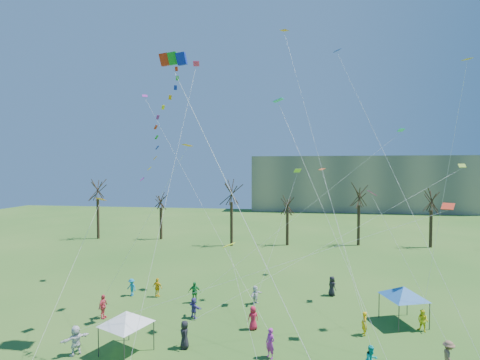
# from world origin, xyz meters

# --- Properties ---
(distant_building) EXTENTS (60.00, 14.00, 15.00)m
(distant_building) POSITION_xyz_m (22.00, 82.00, 7.50)
(distant_building) COLOR gray
(distant_building) RESTS_ON ground
(bare_tree_row) EXTENTS (69.54, 8.76, 10.62)m
(bare_tree_row) POSITION_xyz_m (1.54, 36.63, 6.92)
(bare_tree_row) COLOR black
(bare_tree_row) RESTS_ON ground
(big_box_kite) EXTENTS (5.85, 5.19, 20.80)m
(big_box_kite) POSITION_xyz_m (-5.97, 5.28, 14.44)
(big_box_kite) COLOR red
(big_box_kite) RESTS_ON ground
(canopy_tent_white) EXTENTS (3.34, 3.34, 2.72)m
(canopy_tent_white) POSITION_xyz_m (-8.34, 4.51, 2.30)
(canopy_tent_white) COLOR #3F3F44
(canopy_tent_white) RESTS_ON ground
(canopy_tent_blue) EXTENTS (3.60, 3.60, 2.83)m
(canopy_tent_blue) POSITION_xyz_m (10.39, 11.32, 2.40)
(canopy_tent_blue) COLOR #3F3F44
(canopy_tent_blue) RESTS_ON ground
(festival_crowd) EXTENTS (24.87, 17.51, 1.85)m
(festival_crowd) POSITION_xyz_m (-1.52, 6.69, 0.86)
(festival_crowd) COLOR #B41638
(festival_crowd) RESTS_ON ground
(small_kites_aloft) EXTENTS (28.82, 21.15, 33.03)m
(small_kites_aloft) POSITION_xyz_m (1.96, 11.72, 13.45)
(small_kites_aloft) COLOR orange
(small_kites_aloft) RESTS_ON ground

